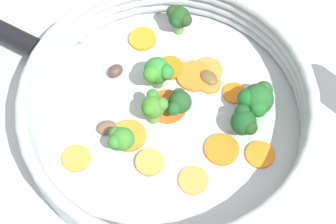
{
  "coord_description": "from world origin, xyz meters",
  "views": [
    {
      "loc": [
        -0.32,
        0.01,
        0.62
      ],
      "look_at": [
        0.0,
        0.0,
        0.03
      ],
      "focal_mm": 60.0,
      "sensor_mm": 36.0,
      "label": 1
    }
  ],
  "objects_px": {
    "broccoli_floret_6": "(179,18)",
    "carrot_slice_10": "(170,106)",
    "broccoli_floret_0": "(121,139)",
    "broccoli_floret_3": "(158,72)",
    "broccoli_floret_5": "(179,101)",
    "carrot_slice_1": "(76,158)",
    "broccoli_floret_1": "(257,99)",
    "mushroom_piece_1": "(116,71)",
    "carrot_slice_9": "(260,154)",
    "carrot_slice_11": "(193,180)",
    "broccoli_floret_2": "(244,122)",
    "broccoli_floret_4": "(154,105)",
    "carrot_slice_7": "(208,70)",
    "carrot_slice_4": "(129,136)",
    "carrot_slice_0": "(150,162)",
    "carrot_slice_2": "(222,149)",
    "mushroom_piece_0": "(106,127)",
    "skillet": "(168,120)",
    "carrot_slice_6": "(142,39)",
    "carrot_slice_3": "(194,76)",
    "mushroom_piece_2": "(209,77)",
    "carrot_slice_8": "(170,68)",
    "carrot_slice_12": "(234,93)",
    "carrot_slice_5": "(210,84)"
  },
  "relations": [
    {
      "from": "broccoli_floret_6",
      "to": "carrot_slice_10",
      "type": "bearing_deg",
      "value": 172.13
    },
    {
      "from": "broccoli_floret_0",
      "to": "broccoli_floret_3",
      "type": "height_order",
      "value": "broccoli_floret_3"
    },
    {
      "from": "broccoli_floret_5",
      "to": "carrot_slice_1",
      "type": "bearing_deg",
      "value": 116.49
    },
    {
      "from": "broccoli_floret_0",
      "to": "broccoli_floret_1",
      "type": "bearing_deg",
      "value": -75.32
    },
    {
      "from": "carrot_slice_10",
      "to": "mushroom_piece_1",
      "type": "distance_m",
      "value": 0.08
    },
    {
      "from": "carrot_slice_9",
      "to": "broccoli_floret_1",
      "type": "distance_m",
      "value": 0.07
    },
    {
      "from": "carrot_slice_11",
      "to": "broccoli_floret_2",
      "type": "relative_size",
      "value": 0.85
    },
    {
      "from": "carrot_slice_1",
      "to": "broccoli_floret_4",
      "type": "bearing_deg",
      "value": -60.58
    },
    {
      "from": "carrot_slice_7",
      "to": "carrot_slice_4",
      "type": "bearing_deg",
      "value": 131.26
    },
    {
      "from": "broccoli_floret_5",
      "to": "broccoli_floret_6",
      "type": "height_order",
      "value": "broccoli_floret_6"
    },
    {
      "from": "carrot_slice_0",
      "to": "carrot_slice_2",
      "type": "relative_size",
      "value": 0.81
    },
    {
      "from": "carrot_slice_10",
      "to": "broccoli_floret_6",
      "type": "distance_m",
      "value": 0.12
    },
    {
      "from": "broccoli_floret_4",
      "to": "mushroom_piece_1",
      "type": "height_order",
      "value": "broccoli_floret_4"
    },
    {
      "from": "broccoli_floret_6",
      "to": "mushroom_piece_0",
      "type": "xyz_separation_m",
      "value": [
        -0.14,
        0.09,
        -0.02
      ]
    },
    {
      "from": "skillet",
      "to": "broccoli_floret_6",
      "type": "bearing_deg",
      "value": -8.56
    },
    {
      "from": "carrot_slice_1",
      "to": "broccoli_floret_2",
      "type": "xyz_separation_m",
      "value": [
        0.03,
        -0.2,
        0.02
      ]
    },
    {
      "from": "carrot_slice_4",
      "to": "carrot_slice_9",
      "type": "distance_m",
      "value": 0.16
    },
    {
      "from": "carrot_slice_6",
      "to": "broccoli_floret_4",
      "type": "xyz_separation_m",
      "value": [
        -0.11,
        -0.01,
        0.03
      ]
    },
    {
      "from": "carrot_slice_6",
      "to": "carrot_slice_10",
      "type": "xyz_separation_m",
      "value": [
        -0.1,
        -0.03,
        -0.0
      ]
    },
    {
      "from": "carrot_slice_0",
      "to": "mushroom_piece_0",
      "type": "height_order",
      "value": "mushroom_piece_0"
    },
    {
      "from": "skillet",
      "to": "broccoli_floret_6",
      "type": "distance_m",
      "value": 0.13
    },
    {
      "from": "carrot_slice_6",
      "to": "carrot_slice_10",
      "type": "distance_m",
      "value": 0.11
    },
    {
      "from": "carrot_slice_4",
      "to": "broccoli_floret_5",
      "type": "relative_size",
      "value": 1.22
    },
    {
      "from": "carrot_slice_11",
      "to": "broccoli_floret_0",
      "type": "relative_size",
      "value": 1.01
    },
    {
      "from": "broccoli_floret_4",
      "to": "mushroom_piece_1",
      "type": "distance_m",
      "value": 0.08
    },
    {
      "from": "broccoli_floret_2",
      "to": "broccoli_floret_6",
      "type": "distance_m",
      "value": 0.17
    },
    {
      "from": "carrot_slice_3",
      "to": "mushroom_piece_2",
      "type": "xyz_separation_m",
      "value": [
        -0.0,
        -0.02,
        0.0
      ]
    },
    {
      "from": "broccoli_floret_4",
      "to": "carrot_slice_7",
      "type": "bearing_deg",
      "value": -48.2
    },
    {
      "from": "carrot_slice_1",
      "to": "carrot_slice_9",
      "type": "distance_m",
      "value": 0.22
    },
    {
      "from": "carrot_slice_8",
      "to": "carrot_slice_12",
      "type": "distance_m",
      "value": 0.09
    },
    {
      "from": "broccoli_floret_1",
      "to": "broccoli_floret_2",
      "type": "distance_m",
      "value": 0.03
    },
    {
      "from": "carrot_slice_8",
      "to": "broccoli_floret_3",
      "type": "xyz_separation_m",
      "value": [
        -0.02,
        0.02,
        0.03
      ]
    },
    {
      "from": "mushroom_piece_2",
      "to": "carrot_slice_1",
      "type": "bearing_deg",
      "value": 122.21
    },
    {
      "from": "carrot_slice_2",
      "to": "broccoli_floret_0",
      "type": "bearing_deg",
      "value": 85.24
    },
    {
      "from": "mushroom_piece_0",
      "to": "carrot_slice_1",
      "type": "bearing_deg",
      "value": 137.16
    },
    {
      "from": "carrot_slice_5",
      "to": "carrot_slice_9",
      "type": "height_order",
      "value": "same"
    },
    {
      "from": "carrot_slice_4",
      "to": "broccoli_floret_3",
      "type": "xyz_separation_m",
      "value": [
        0.07,
        -0.04,
        0.03
      ]
    },
    {
      "from": "carrot_slice_5",
      "to": "mushroom_piece_2",
      "type": "xyz_separation_m",
      "value": [
        0.01,
        0.0,
        0.0
      ]
    },
    {
      "from": "carrot_slice_3",
      "to": "carrot_slice_12",
      "type": "relative_size",
      "value": 1.51
    },
    {
      "from": "skillet",
      "to": "broccoli_floret_1",
      "type": "relative_size",
      "value": 7.25
    },
    {
      "from": "carrot_slice_1",
      "to": "carrot_slice_11",
      "type": "bearing_deg",
      "value": -103.68
    },
    {
      "from": "carrot_slice_4",
      "to": "carrot_slice_7",
      "type": "xyz_separation_m",
      "value": [
        0.09,
        -0.1,
        -0.0
      ]
    },
    {
      "from": "broccoli_floret_1",
      "to": "carrot_slice_12",
      "type": "bearing_deg",
      "value": 42.46
    },
    {
      "from": "carrot_slice_4",
      "to": "carrot_slice_12",
      "type": "distance_m",
      "value": 0.14
    },
    {
      "from": "mushroom_piece_1",
      "to": "mushroom_piece_2",
      "type": "relative_size",
      "value": 0.83
    },
    {
      "from": "carrot_slice_12",
      "to": "mushroom_piece_2",
      "type": "bearing_deg",
      "value": 54.29
    },
    {
      "from": "carrot_slice_2",
      "to": "carrot_slice_7",
      "type": "relative_size",
      "value": 1.09
    },
    {
      "from": "carrot_slice_1",
      "to": "mushroom_piece_0",
      "type": "bearing_deg",
      "value": -42.84
    },
    {
      "from": "carrot_slice_1",
      "to": "broccoli_floret_5",
      "type": "relative_size",
      "value": 1.01
    },
    {
      "from": "carrot_slice_8",
      "to": "broccoli_floret_1",
      "type": "height_order",
      "value": "broccoli_floret_1"
    }
  ]
}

